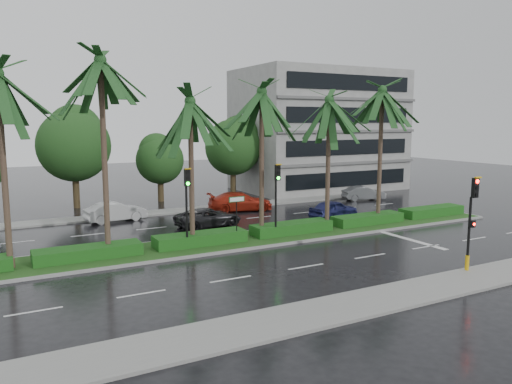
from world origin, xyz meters
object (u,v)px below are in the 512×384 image
street_sign (237,208)px  car_white (116,212)px  car_blue (333,209)px  car_darkgrey (208,217)px  car_red (240,202)px  car_grey (364,193)px  signal_near (471,220)px  signal_median_left (187,196)px

street_sign → car_white: size_ratio=0.62×
car_white → car_blue: 15.37m
car_darkgrey → car_red: size_ratio=0.89×
car_red → car_grey: bearing=-79.2°
car_darkgrey → car_grey: bearing=-82.1°
street_sign → car_red: bearing=62.4°
car_red → car_grey: car_red is taller
car_white → car_grey: bearing=-99.1°
car_darkgrey → car_blue: size_ratio=1.15×
car_blue → car_darkgrey: bearing=69.7°
car_darkgrey → car_blue: 9.15m
signal_near → car_grey: signal_near is taller
car_grey → street_sign: bearing=133.2°
street_sign → car_red: size_ratio=0.52×
signal_median_left → car_blue: bearing=16.8°
signal_near → car_red: bearing=95.9°
signal_near → signal_median_left: size_ratio=1.00×
car_white → car_grey: 21.52m
signal_near → signal_median_left: signal_median_left is taller
street_sign → car_darkgrey: street_sign is taller
signal_median_left → street_sign: bearing=3.5°
car_red → car_grey: size_ratio=1.34×
signal_near → signal_median_left: (-10.00, 9.69, 0.49)m
car_blue → car_grey: (7.50, 5.52, -0.05)m
street_sign → signal_near: bearing=-54.7°
car_white → car_red: bearing=-99.3°
signal_median_left → car_blue: signal_median_left is taller
signal_near → car_blue: 13.82m
car_white → car_darkgrey: bearing=-140.1°
car_blue → car_grey: 9.31m
signal_median_left → car_blue: size_ratio=1.12×
signal_median_left → car_white: size_ratio=1.04×
car_darkgrey → car_blue: (9.00, -1.66, 0.04)m
car_darkgrey → car_white: bearing=41.6°
car_darkgrey → signal_near: bearing=-162.0°
car_grey → signal_median_left: bearing=129.9°
car_red → car_blue: car_red is taller
signal_near → car_red: size_ratio=0.87×
car_red → car_blue: bearing=-130.1°
street_sign → car_darkgrey: 5.49m
car_red → car_darkgrey: bearing=146.5°
signal_near → car_blue: bearing=79.5°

